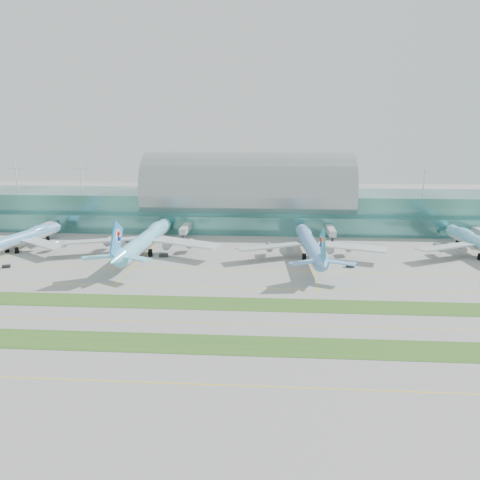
# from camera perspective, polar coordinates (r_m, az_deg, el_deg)

# --- Properties ---
(ground) EXTENTS (700.00, 700.00, 0.00)m
(ground) POSITION_cam_1_polar(r_m,az_deg,el_deg) (154.01, -1.37, -8.06)
(ground) COLOR gray
(ground) RESTS_ON ground
(terminal) EXTENTS (340.00, 69.10, 36.00)m
(terminal) POSITION_cam_1_polar(r_m,az_deg,el_deg) (275.00, 1.02, 4.66)
(terminal) COLOR #3D7A75
(terminal) RESTS_ON ground
(grass_strip_near) EXTENTS (420.00, 12.00, 0.08)m
(grass_strip_near) POSITION_cam_1_polar(r_m,az_deg,el_deg) (128.50, -2.51, -12.63)
(grass_strip_near) COLOR #2D591E
(grass_strip_near) RESTS_ON ground
(grass_strip_far) EXTENTS (420.00, 12.00, 0.08)m
(grass_strip_far) POSITION_cam_1_polar(r_m,az_deg,el_deg) (155.85, -1.30, -7.78)
(grass_strip_far) COLOR #2D591E
(grass_strip_far) RESTS_ON ground
(taxiline_a) EXTENTS (420.00, 0.35, 0.01)m
(taxiline_a) POSITION_cam_1_polar(r_m,az_deg,el_deg) (111.05, -3.68, -17.18)
(taxiline_a) COLOR yellow
(taxiline_a) RESTS_ON ground
(taxiline_b) EXTENTS (420.00, 0.35, 0.01)m
(taxiline_b) POSITION_cam_1_polar(r_m,az_deg,el_deg) (141.14, -1.88, -10.15)
(taxiline_b) COLOR yellow
(taxiline_b) RESTS_ON ground
(taxiline_c) EXTENTS (420.00, 0.35, 0.01)m
(taxiline_c) POSITION_cam_1_polar(r_m,az_deg,el_deg) (170.81, -0.82, -5.84)
(taxiline_c) COLOR yellow
(taxiline_c) RESTS_ON ground
(taxiline_d) EXTENTS (420.00, 0.35, 0.01)m
(taxiline_d) POSITION_cam_1_polar(r_m,az_deg,el_deg) (191.64, -0.30, -3.66)
(taxiline_d) COLOR yellow
(taxiline_d) RESTS_ON ground
(airliner_a) EXTENTS (59.36, 68.37, 18.99)m
(airliner_a) POSITION_cam_1_polar(r_m,az_deg,el_deg) (243.59, -25.54, 0.15)
(airliner_a) COLOR #609DD4
(airliner_a) RESTS_ON ground
(airliner_b) EXTENTS (72.70, 82.51, 22.72)m
(airliner_b) POSITION_cam_1_polar(r_m,az_deg,el_deg) (219.13, -11.41, 0.16)
(airliner_b) COLOR #6FD6F6
(airliner_b) RESTS_ON ground
(airliner_c) EXTENTS (66.06, 75.10, 20.66)m
(airliner_c) POSITION_cam_1_polar(r_m,az_deg,el_deg) (210.12, 8.53, -0.47)
(airliner_c) COLOR #6FABF5
(airliner_c) RESTS_ON ground
(gse_b) EXTENTS (3.48, 2.63, 1.19)m
(gse_b) POSITION_cam_1_polar(r_m,az_deg,el_deg) (217.46, -26.59, -2.88)
(gse_b) COLOR black
(gse_b) RESTS_ON ground
(gse_c) EXTENTS (3.83, 2.29, 1.42)m
(gse_c) POSITION_cam_1_polar(r_m,az_deg,el_deg) (211.03, -11.70, -2.13)
(gse_c) COLOR black
(gse_c) RESTS_ON ground
(gse_d) EXTENTS (4.42, 2.80, 1.51)m
(gse_d) POSITION_cam_1_polar(r_m,az_deg,el_deg) (213.16, -9.30, -1.86)
(gse_d) COLOR black
(gse_d) RESTS_ON ground
(gse_e) EXTENTS (3.59, 2.03, 1.35)m
(gse_e) POSITION_cam_1_polar(r_m,az_deg,el_deg) (199.90, 9.56, -2.93)
(gse_e) COLOR yellow
(gse_e) RESTS_ON ground
(gse_f) EXTENTS (3.57, 2.20, 1.41)m
(gse_f) POSITION_cam_1_polar(r_m,az_deg,el_deg) (200.53, 13.28, -3.04)
(gse_f) COLOR black
(gse_f) RESTS_ON ground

